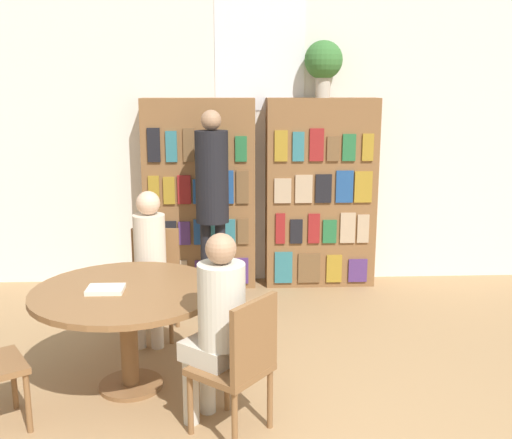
# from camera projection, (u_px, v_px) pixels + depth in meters

# --- Properties ---
(wall_back) EXTENTS (6.40, 0.07, 3.00)m
(wall_back) POSITION_uv_depth(u_px,v_px,m) (259.00, 139.00, 6.20)
(wall_back) COLOR silver
(wall_back) RESTS_ON ground_plane
(bookshelf_left) EXTENTS (1.12, 0.34, 1.93)m
(bookshelf_left) POSITION_uv_depth(u_px,v_px,m) (200.00, 195.00, 6.10)
(bookshelf_left) COLOR brown
(bookshelf_left) RESTS_ON ground_plane
(bookshelf_right) EXTENTS (1.12, 0.34, 1.93)m
(bookshelf_right) POSITION_uv_depth(u_px,v_px,m) (321.00, 194.00, 6.15)
(bookshelf_right) COLOR brown
(bookshelf_right) RESTS_ON ground_plane
(flower_vase) EXTENTS (0.38, 0.38, 0.55)m
(flower_vase) POSITION_uv_depth(u_px,v_px,m) (323.00, 62.00, 5.87)
(flower_vase) COLOR #B7AD9E
(flower_vase) RESTS_ON bookshelf_right
(reading_table) EXTENTS (1.27, 1.27, 0.72)m
(reading_table) POSITION_uv_depth(u_px,v_px,m) (127.00, 304.00, 4.03)
(reading_table) COLOR brown
(reading_table) RESTS_ON ground_plane
(chair_left_side) EXTENTS (0.42, 0.42, 0.87)m
(chair_left_side) POSITION_uv_depth(u_px,v_px,m) (154.00, 277.00, 5.01)
(chair_left_side) COLOR brown
(chair_left_side) RESTS_ON ground_plane
(chair_far_side) EXTENTS (0.56, 0.56, 0.87)m
(chair_far_side) POSITION_uv_depth(u_px,v_px,m) (240.00, 360.00, 3.49)
(chair_far_side) COLOR brown
(chair_far_side) RESTS_ON ground_plane
(seated_reader_left) EXTENTS (0.28, 0.38, 1.24)m
(seated_reader_left) POSITION_uv_depth(u_px,v_px,m) (149.00, 258.00, 4.79)
(seated_reader_left) COLOR beige
(seated_reader_left) RESTS_ON ground_plane
(seated_reader_right) EXTENTS (0.43, 0.42, 1.23)m
(seated_reader_right) POSITION_uv_depth(u_px,v_px,m) (217.00, 319.00, 3.54)
(seated_reader_right) COLOR beige
(seated_reader_right) RESTS_ON ground_plane
(librarian_standing) EXTENTS (0.31, 0.58, 1.83)m
(librarian_standing) POSITION_uv_depth(u_px,v_px,m) (212.00, 186.00, 5.58)
(librarian_standing) COLOR black
(librarian_standing) RESTS_ON ground_plane
(open_book_on_table) EXTENTS (0.24, 0.18, 0.03)m
(open_book_on_table) POSITION_uv_depth(u_px,v_px,m) (106.00, 289.00, 3.95)
(open_book_on_table) COLOR silver
(open_book_on_table) RESTS_ON reading_table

